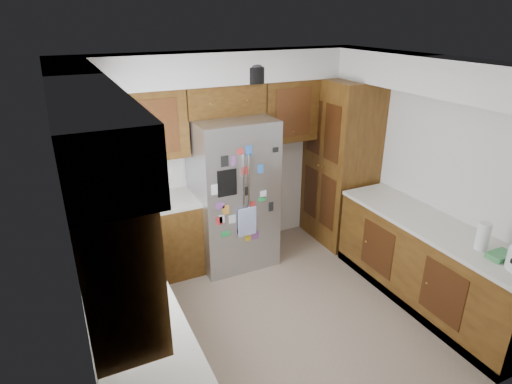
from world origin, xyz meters
The scene contains 11 objects.
floor centered at (0.00, 0.00, 0.00)m, with size 3.60×3.60×0.00m, color gray.
room_shell centered at (-0.11, 0.36, 1.82)m, with size 3.64×3.24×2.52m.
left_counter_run centered at (-1.36, 0.03, 0.43)m, with size 1.36×3.20×0.92m.
right_counter_run centered at (1.50, -0.47, 0.42)m, with size 0.63×2.25×0.92m.
pantry centered at (1.50, 1.15, 1.07)m, with size 0.60×0.90×2.15m, color #43250C.
fridge centered at (0.00, 1.20, 0.90)m, with size 0.90×0.79×1.80m.
bridge_cabinet centered at (0.00, 1.43, 1.98)m, with size 0.96×0.34×0.35m, color #43250C.
fridge_top_items centered at (0.16, 1.36, 2.27)m, with size 0.76×0.31×0.24m.
sink_assembly centered at (-1.50, 0.10, 0.99)m, with size 0.52×0.72×0.37m.
left_counter_clutter centered at (-1.47, 0.82, 1.05)m, with size 0.31×0.95×0.38m.
paper_towel centered at (1.49, -1.00, 1.05)m, with size 0.11×0.11×0.25m, color white.
Camera 1 is at (-1.78, -3.14, 2.88)m, focal length 30.00 mm.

